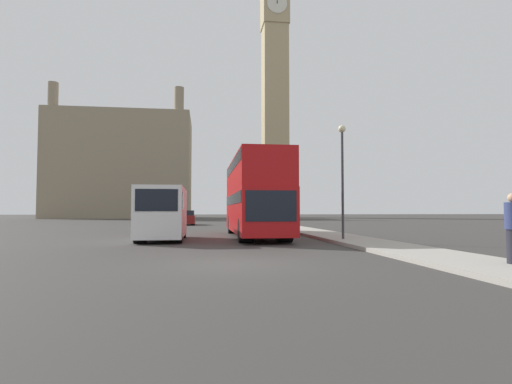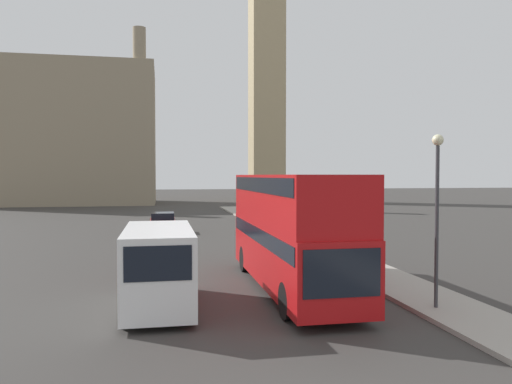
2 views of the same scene
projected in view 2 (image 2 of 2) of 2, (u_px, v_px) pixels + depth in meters
clock_tower at (267, 11)px, 84.40m from camera, size 5.88×6.05×62.93m
building_block_distant at (64, 135)px, 76.12m from camera, size 27.35×15.42×25.57m
red_double_decker_bus at (290, 226)px, 19.02m from camera, size 2.57×11.15×4.40m
white_van at (159, 266)px, 16.22m from camera, size 2.20×5.48×2.65m
street_lamp at (437, 194)px, 15.84m from camera, size 0.36×0.36×5.53m
parked_sedan at (163, 223)px, 38.13m from camera, size 1.88×4.28×1.53m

